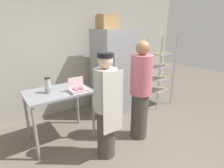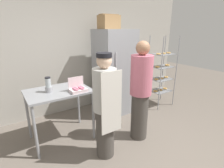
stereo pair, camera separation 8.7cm
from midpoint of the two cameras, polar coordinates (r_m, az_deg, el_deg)
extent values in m
plane|color=#6B6056|center=(3.04, 9.36, -22.16)|extent=(14.00, 14.00, 0.00)
cube|color=#ADA89E|center=(4.32, -12.09, 10.30)|extent=(6.40, 0.12, 2.82)
cube|color=gray|center=(4.06, -0.29, 3.80)|extent=(0.79, 0.72, 1.92)
cube|color=gray|center=(3.78, 2.80, 3.03)|extent=(0.73, 0.02, 1.58)
cylinder|color=silver|center=(3.62, 0.35, 2.87)|extent=(0.02, 0.02, 0.95)
cylinder|color=#93969B|center=(4.25, 14.50, 2.81)|extent=(0.02, 0.02, 1.77)
cylinder|color=#93969B|center=(4.68, 18.99, 3.77)|extent=(0.02, 0.02, 1.77)
cylinder|color=#93969B|center=(4.52, 10.51, 3.96)|extent=(0.02, 0.02, 1.77)
cylinder|color=#93969B|center=(4.93, 15.10, 4.78)|extent=(0.02, 0.02, 1.77)
cube|color=gray|center=(4.72, 14.36, -1.92)|extent=(0.52, 0.38, 0.01)
torus|color=#DBA351|center=(4.59, 12.91, -2.11)|extent=(0.11, 0.11, 0.03)
torus|color=#DBA351|center=(4.72, 14.38, -1.67)|extent=(0.11, 0.11, 0.03)
torus|color=#DBA351|center=(4.85, 15.78, -1.24)|extent=(0.11, 0.11, 0.03)
cube|color=gray|center=(4.63, 14.65, 1.74)|extent=(0.52, 0.38, 0.01)
torus|color=#DBA351|center=(4.49, 13.18, 1.66)|extent=(0.10, 0.10, 0.03)
torus|color=#DBA351|center=(4.62, 14.68, 2.01)|extent=(0.10, 0.10, 0.03)
torus|color=#DBA351|center=(4.76, 16.09, 2.33)|extent=(0.10, 0.10, 0.03)
cube|color=gray|center=(4.56, 14.96, 5.54)|extent=(0.52, 0.38, 0.01)
torus|color=#DBA351|center=(4.42, 13.47, 5.60)|extent=(0.12, 0.12, 0.03)
torus|color=#DBA351|center=(4.69, 16.42, 6.06)|extent=(0.12, 0.12, 0.03)
cube|color=gray|center=(4.50, 15.28, 9.45)|extent=(0.52, 0.38, 0.01)
torus|color=#DBA351|center=(4.36, 13.76, 9.60)|extent=(0.11, 0.11, 0.03)
torus|color=#DBA351|center=(4.50, 15.30, 9.71)|extent=(0.11, 0.11, 0.03)
torus|color=#DBA351|center=(4.64, 16.75, 9.82)|extent=(0.11, 0.11, 0.03)
cube|color=gray|center=(3.10, -18.06, -2.50)|extent=(1.05, 0.74, 0.04)
cylinder|color=gray|center=(2.91, -24.41, -14.87)|extent=(0.04, 0.04, 0.90)
cylinder|color=gray|center=(3.17, -6.87, -10.45)|extent=(0.04, 0.04, 0.90)
cylinder|color=gray|center=(3.49, -26.70, -9.60)|extent=(0.04, 0.04, 0.90)
cylinder|color=gray|center=(3.71, -11.85, -6.35)|extent=(0.04, 0.04, 0.90)
cube|color=silver|center=(2.94, -11.67, -2.16)|extent=(0.27, 0.19, 0.05)
cube|color=silver|center=(2.99, -12.57, 0.49)|extent=(0.27, 0.01, 0.19)
torus|color=#C66B84|center=(2.88, -12.36, -1.83)|extent=(0.09, 0.09, 0.03)
torus|color=#C66B84|center=(2.92, -10.52, -1.45)|extent=(0.09, 0.09, 0.03)
torus|color=#C66B84|center=(2.94, -12.90, -1.45)|extent=(0.09, 0.09, 0.03)
torus|color=#C66B84|center=(2.98, -11.10, -1.09)|extent=(0.09, 0.09, 0.03)
cylinder|color=#99999E|center=(3.04, -20.77, -1.90)|extent=(0.11, 0.11, 0.09)
cylinder|color=#B2BCC1|center=(3.01, -21.02, 0.24)|extent=(0.09, 0.09, 0.15)
cylinder|color=black|center=(2.98, -21.19, 1.78)|extent=(0.09, 0.09, 0.02)
cube|color=#A87F51|center=(3.97, -2.23, 19.53)|extent=(0.40, 0.33, 0.28)
cube|color=#977249|center=(3.98, -2.26, 21.70)|extent=(0.41, 0.17, 0.02)
cylinder|color=#47423D|center=(2.81, -2.84, -15.66)|extent=(0.28, 0.28, 0.79)
cylinder|color=beige|center=(2.49, -3.08, -1.98)|extent=(0.34, 0.34, 0.62)
sphere|color=beige|center=(2.38, -3.25, 7.53)|extent=(0.21, 0.21, 0.21)
cube|color=beige|center=(2.40, -0.68, -6.28)|extent=(0.33, 0.02, 0.90)
cylinder|color=black|center=(2.37, -3.28, 9.43)|extent=(0.22, 0.22, 0.06)
cylinder|color=#47423D|center=(3.26, 8.11, -10.14)|extent=(0.30, 0.30, 0.85)
cylinder|color=#C6667A|center=(2.98, 8.74, 2.92)|extent=(0.37, 0.37, 0.67)
sphere|color=#9E7051|center=(2.90, 9.16, 11.57)|extent=(0.23, 0.23, 0.23)
camera|label=1|loc=(0.04, -90.83, -0.26)|focal=28.00mm
camera|label=2|loc=(0.04, 89.17, 0.26)|focal=28.00mm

